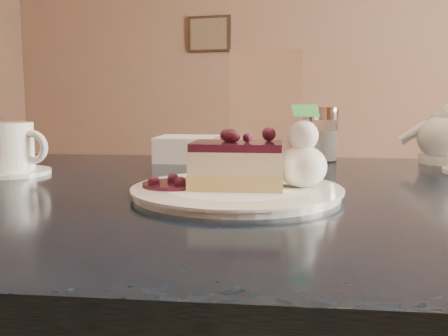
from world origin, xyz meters
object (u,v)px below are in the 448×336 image
(main_table, at_px, (240,242))
(cheesecake_slice, at_px, (237,165))
(dessert_plate, at_px, (237,191))
(coffee_set, at_px, (11,151))

(main_table, relative_size, cheesecake_slice, 9.94)
(dessert_plate, bearing_deg, coffee_set, 169.25)
(coffee_set, bearing_deg, cheesecake_slice, -10.75)
(cheesecake_slice, height_order, coffee_set, coffee_set)
(main_table, relative_size, coffee_set, 9.50)
(dessert_plate, relative_size, cheesecake_slice, 2.04)
(main_table, bearing_deg, coffee_set, 166.55)
(main_table, xyz_separation_m, coffee_set, (-0.45, 0.03, 0.13))
(cheesecake_slice, xyz_separation_m, coffee_set, (-0.46, 0.09, -0.00))
(main_table, relative_size, dessert_plate, 4.88)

